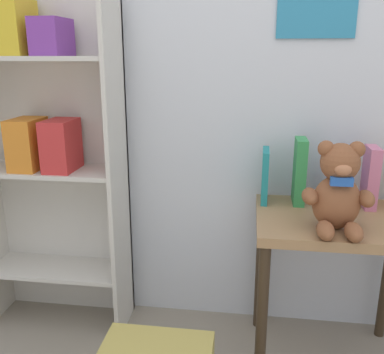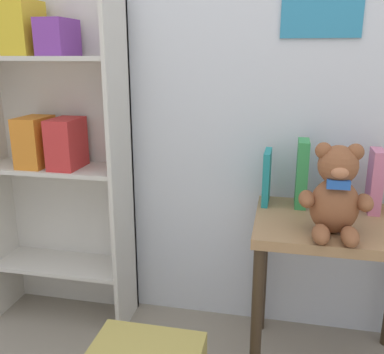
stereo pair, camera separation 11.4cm
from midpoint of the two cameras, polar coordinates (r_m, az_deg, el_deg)
The scene contains 8 objects.
wall_back at distance 1.83m, azimuth 12.83°, elevation 17.17°, with size 4.80×0.07×2.50m.
bookshelf_side at distance 1.95m, azimuth -16.08°, elevation 4.09°, with size 0.64×0.25×1.45m.
display_table at distance 1.69m, azimuth 20.54°, elevation -8.80°, with size 0.60×0.46×0.62m.
teddy_bear at distance 1.49m, azimuth 20.73°, elevation -2.16°, with size 0.23×0.21×0.31m.
book_standing_teal at distance 1.74m, azimuth 11.81°, elevation -0.00°, with size 0.03×0.15×0.21m, color teal.
book_standing_green at distance 1.73m, azimuth 16.28°, elevation 0.45°, with size 0.04×0.12×0.26m, color #33934C.
book_standing_blue at distance 1.76m, azimuth 20.53°, elevation -0.73°, with size 0.03×0.12×0.20m, color #2D51B7.
book_standing_pink at distance 1.77m, azimuth 24.94°, elevation -0.51°, with size 0.04×0.12×0.24m, color #D17093.
Camera 2 is at (0.05, -0.39, 1.20)m, focal length 40.00 mm.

